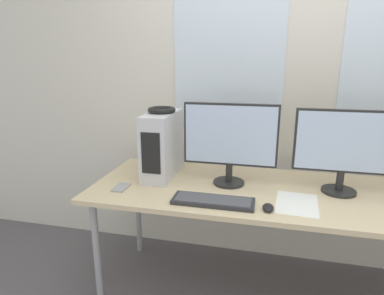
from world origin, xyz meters
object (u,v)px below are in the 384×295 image
cell_phone (121,187)px  monitor_right_near (344,147)px  monitor_main (230,140)px  headphones (162,110)px  mouse (268,207)px  pc_tower (162,144)px  keyboard (213,201)px

cell_phone → monitor_right_near: bearing=9.0°
monitor_main → monitor_right_near: bearing=1.0°
headphones → monitor_main: bearing=-8.5°
mouse → monitor_right_near: bearing=39.5°
pc_tower → mouse: (0.67, -0.37, -0.19)m
mouse → monitor_main: bearing=127.3°
monitor_right_near → headphones: bearing=177.0°
pc_tower → mouse: bearing=-29.0°
monitor_main → monitor_right_near: 0.62m
headphones → keyboard: headphones is taller
monitor_right_near → mouse: 0.56m
pc_tower → cell_phone: bearing=-120.8°
cell_phone → pc_tower: bearing=57.7°
pc_tower → mouse: 0.79m
headphones → monitor_main: size_ratio=0.32×
pc_tower → keyboard: bearing=-42.2°
monitor_main → pc_tower: bearing=171.6°
keyboard → cell_phone: bearing=172.4°
keyboard → monitor_right_near: bearing=24.2°
monitor_right_near → cell_phone: 1.28m
headphones → keyboard: bearing=-42.2°
mouse → keyboard: bearing=176.3°
pc_tower → headphones: headphones is taller
pc_tower → cell_phone: 0.38m
pc_tower → headphones: 0.22m
pc_tower → cell_phone: pc_tower is taller
monitor_right_near → monitor_main: bearing=-179.0°
keyboard → cell_phone: keyboard is taller
headphones → monitor_right_near: bearing=-3.0°
pc_tower → keyboard: (0.39, -0.36, -0.19)m
pc_tower → mouse: pc_tower is taller
keyboard → cell_phone: size_ratio=3.28×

